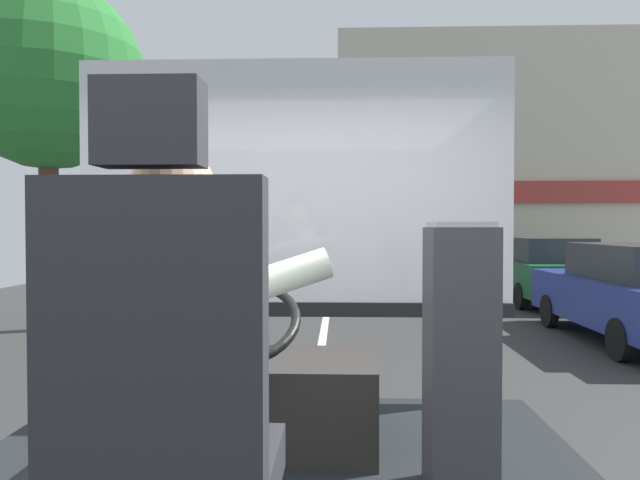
# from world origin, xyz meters

# --- Properties ---
(ground) EXTENTS (18.00, 44.00, 0.06)m
(ground) POSITION_xyz_m (0.00, 8.80, -0.02)
(ground) COLOR #313131
(driver_seat) EXTENTS (0.48, 0.48, 1.29)m
(driver_seat) POSITION_xyz_m (-0.13, -0.45, 1.25)
(driver_seat) COLOR black
(driver_seat) RESTS_ON bus_floor
(bus_driver) EXTENTS (0.76, 0.52, 0.74)m
(bus_driver) POSITION_xyz_m (-0.13, -0.33, 1.41)
(bus_driver) COLOR #282833
(bus_driver) RESTS_ON driver_seat
(steering_console) EXTENTS (1.10, 0.97, 0.78)m
(steering_console) POSITION_xyz_m (-0.13, 0.82, 0.93)
(steering_console) COLOR #282623
(steering_console) RESTS_ON bus_floor
(fare_box) EXTENTS (0.24, 0.27, 1.01)m
(fare_box) POSITION_xyz_m (0.71, 0.43, 1.21)
(fare_box) COLOR #333338
(fare_box) RESTS_ON bus_floor
(windshield_panel) EXTENTS (2.50, 0.08, 1.48)m
(windshield_panel) POSITION_xyz_m (0.00, 1.62, 1.76)
(windshield_panel) COLOR silver
(street_tree) EXTENTS (3.06, 3.06, 5.68)m
(street_tree) POSITION_xyz_m (-4.49, 7.67, 4.13)
(street_tree) COLOR #4C3828
(street_tree) RESTS_ON ground
(shop_building) EXTENTS (9.08, 5.44, 7.24)m
(shop_building) POSITION_xyz_m (4.73, 17.43, 3.62)
(shop_building) COLOR #BCB29E
(shop_building) RESTS_ON ground
(parked_car_blue) EXTENTS (1.76, 4.04, 1.44)m
(parked_car_blue) POSITION_xyz_m (4.59, 6.89, 0.74)
(parked_car_blue) COLOR navy
(parked_car_blue) RESTS_ON ground
(parked_car_green) EXTENTS (1.80, 4.46, 1.45)m
(parked_car_green) POSITION_xyz_m (4.78, 11.63, 0.75)
(parked_car_green) COLOR #195633
(parked_car_green) RESTS_ON ground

